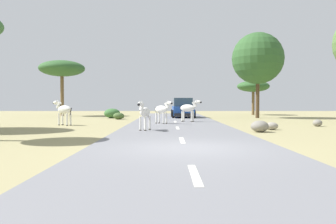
{
  "coord_description": "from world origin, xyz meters",
  "views": [
    {
      "loc": [
        -0.54,
        -10.64,
        1.43
      ],
      "look_at": [
        -0.46,
        8.02,
        0.9
      ],
      "focal_mm": 37.76,
      "sensor_mm": 36.0,
      "label": 1
    }
  ],
  "objects_px": {
    "zebra_0": "(143,113)",
    "tree_0": "(256,59)",
    "zebra_3": "(161,110)",
    "zebra_1": "(187,108)",
    "tree_5": "(252,87)",
    "bush_1": "(111,113)",
    "tree_2": "(60,69)",
    "rock_1": "(258,126)",
    "car_0": "(181,108)",
    "rock_2": "(316,123)",
    "bush_0": "(117,116)",
    "rock_0": "(270,126)",
    "zebra_2": "(62,110)"
  },
  "relations": [
    {
      "from": "car_0",
      "to": "tree_2",
      "type": "height_order",
      "value": "tree_2"
    },
    {
      "from": "rock_2",
      "to": "bush_1",
      "type": "bearing_deg",
      "value": 142.19
    },
    {
      "from": "zebra_1",
      "to": "car_0",
      "type": "distance_m",
      "value": 7.14
    },
    {
      "from": "zebra_0",
      "to": "zebra_1",
      "type": "height_order",
      "value": "zebra_1"
    },
    {
      "from": "rock_0",
      "to": "bush_0",
      "type": "bearing_deg",
      "value": 130.79
    },
    {
      "from": "zebra_1",
      "to": "bush_1",
      "type": "bearing_deg",
      "value": -110.67
    },
    {
      "from": "zebra_1",
      "to": "tree_5",
      "type": "distance_m",
      "value": 16.57
    },
    {
      "from": "rock_0",
      "to": "rock_1",
      "type": "xyz_separation_m",
      "value": [
        -0.96,
        -1.36,
        0.08
      ]
    },
    {
      "from": "zebra_1",
      "to": "bush_1",
      "type": "height_order",
      "value": "zebra_1"
    },
    {
      "from": "bush_1",
      "to": "rock_2",
      "type": "distance_m",
      "value": 17.34
    },
    {
      "from": "car_0",
      "to": "tree_5",
      "type": "xyz_separation_m",
      "value": [
        8.1,
        7.24,
        2.28
      ]
    },
    {
      "from": "zebra_1",
      "to": "bush_0",
      "type": "relative_size",
      "value": 1.7
    },
    {
      "from": "zebra_0",
      "to": "rock_2",
      "type": "relative_size",
      "value": 2.68
    },
    {
      "from": "car_0",
      "to": "rock_0",
      "type": "xyz_separation_m",
      "value": [
        3.99,
        -13.7,
        -0.65
      ]
    },
    {
      "from": "rock_0",
      "to": "zebra_1",
      "type": "bearing_deg",
      "value": 120.44
    },
    {
      "from": "tree_2",
      "to": "tree_5",
      "type": "height_order",
      "value": "tree_2"
    },
    {
      "from": "rock_0",
      "to": "rock_1",
      "type": "distance_m",
      "value": 1.67
    },
    {
      "from": "bush_0",
      "to": "rock_0",
      "type": "relative_size",
      "value": 1.38
    },
    {
      "from": "rock_2",
      "to": "tree_5",
      "type": "bearing_deg",
      "value": 87.9
    },
    {
      "from": "zebra_3",
      "to": "tree_0",
      "type": "bearing_deg",
      "value": -177.95
    },
    {
      "from": "bush_0",
      "to": "tree_2",
      "type": "bearing_deg",
      "value": 133.72
    },
    {
      "from": "zebra_0",
      "to": "tree_0",
      "type": "xyz_separation_m",
      "value": [
        9.14,
        14.39,
        4.39
      ]
    },
    {
      "from": "zebra_0",
      "to": "bush_1",
      "type": "relative_size",
      "value": 1.06
    },
    {
      "from": "zebra_0",
      "to": "tree_0",
      "type": "distance_m",
      "value": 17.6
    },
    {
      "from": "tree_0",
      "to": "rock_2",
      "type": "bearing_deg",
      "value": -86.06
    },
    {
      "from": "bush_1",
      "to": "car_0",
      "type": "bearing_deg",
      "value": 5.02
    },
    {
      "from": "bush_0",
      "to": "zebra_1",
      "type": "bearing_deg",
      "value": -37.9
    },
    {
      "from": "rock_2",
      "to": "zebra_2",
      "type": "bearing_deg",
      "value": 176.36
    },
    {
      "from": "rock_0",
      "to": "zebra_2",
      "type": "bearing_deg",
      "value": 163.4
    },
    {
      "from": "tree_0",
      "to": "tree_5",
      "type": "distance_m",
      "value": 7.95
    },
    {
      "from": "car_0",
      "to": "rock_0",
      "type": "bearing_deg",
      "value": 104.87
    },
    {
      "from": "tree_0",
      "to": "tree_5",
      "type": "bearing_deg",
      "value": 79.24
    },
    {
      "from": "rock_1",
      "to": "zebra_3",
      "type": "bearing_deg",
      "value": 129.38
    },
    {
      "from": "car_0",
      "to": "bush_1",
      "type": "distance_m",
      "value": 6.31
    },
    {
      "from": "zebra_1",
      "to": "tree_0",
      "type": "height_order",
      "value": "tree_0"
    },
    {
      "from": "zebra_2",
      "to": "car_0",
      "type": "bearing_deg",
      "value": -4.56
    },
    {
      "from": "zebra_3",
      "to": "rock_1",
      "type": "bearing_deg",
      "value": 84.18
    },
    {
      "from": "tree_0",
      "to": "bush_1",
      "type": "bearing_deg",
      "value": -178.76
    },
    {
      "from": "bush_1",
      "to": "tree_0",
      "type": "bearing_deg",
      "value": 1.24
    },
    {
      "from": "zebra_1",
      "to": "rock_2",
      "type": "height_order",
      "value": "zebra_1"
    },
    {
      "from": "zebra_3",
      "to": "tree_2",
      "type": "bearing_deg",
      "value": -97.56
    },
    {
      "from": "bush_0",
      "to": "rock_2",
      "type": "bearing_deg",
      "value": -33.07
    },
    {
      "from": "zebra_0",
      "to": "tree_2",
      "type": "distance_m",
      "value": 21.54
    },
    {
      "from": "tree_2",
      "to": "bush_0",
      "type": "distance_m",
      "value": 10.75
    },
    {
      "from": "zebra_3",
      "to": "rock_0",
      "type": "height_order",
      "value": "zebra_3"
    },
    {
      "from": "zebra_2",
      "to": "zebra_3",
      "type": "distance_m",
      "value": 6.09
    },
    {
      "from": "zebra_3",
      "to": "rock_1",
      "type": "height_order",
      "value": "zebra_3"
    },
    {
      "from": "zebra_1",
      "to": "zebra_3",
      "type": "xyz_separation_m",
      "value": [
        -1.82,
        -2.18,
        -0.04
      ]
    },
    {
      "from": "tree_0",
      "to": "zebra_1",
      "type": "bearing_deg",
      "value": -133.6
    },
    {
      "from": "tree_2",
      "to": "bush_1",
      "type": "distance_m",
      "value": 8.71
    }
  ]
}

